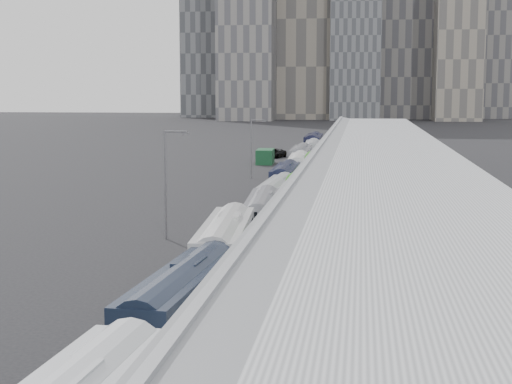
% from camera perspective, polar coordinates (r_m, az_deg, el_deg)
% --- Properties ---
extents(sidewalk, '(10.00, 170.00, 0.12)m').
position_cam_1_polar(sidewalk, '(70.49, 6.07, -2.48)').
color(sidewalk, gray).
rests_on(sidewalk, ground).
extents(lane_line, '(0.12, 160.00, 0.02)m').
position_cam_1_polar(lane_line, '(71.54, -2.38, -2.34)').
color(lane_line, gold).
rests_on(lane_line, ground).
extents(depot, '(12.45, 160.40, 7.20)m').
position_cam_1_polar(depot, '(69.99, 9.37, 0.25)').
color(depot, gray).
rests_on(depot, ground).
extents(bus_1, '(3.46, 13.12, 3.79)m').
position_cam_1_polar(bus_1, '(38.14, -5.36, -8.64)').
color(bus_1, black).
rests_on(bus_1, ground).
extents(bus_2, '(3.66, 13.87, 4.01)m').
position_cam_1_polar(bus_2, '(50.53, -2.25, -4.50)').
color(bus_2, silver).
rests_on(bus_2, ground).
extents(bus_3, '(3.20, 12.41, 3.59)m').
position_cam_1_polar(bus_3, '(65.18, 0.48, -1.95)').
color(bus_3, slate).
rests_on(bus_3, ground).
extents(bus_4, '(2.89, 12.10, 3.51)m').
position_cam_1_polar(bus_4, '(77.25, 1.54, -0.50)').
color(bus_4, '#A5A9AF').
rests_on(bus_4, ground).
extents(bus_5, '(2.79, 12.44, 3.64)m').
position_cam_1_polar(bus_5, '(90.84, 2.14, 0.72)').
color(bus_5, '#171B33').
rests_on(bus_5, ground).
extents(bus_6, '(3.02, 12.77, 3.71)m').
position_cam_1_polar(bus_6, '(104.36, 3.14, 1.60)').
color(bus_6, white).
rests_on(bus_6, ground).
extents(bus_7, '(2.96, 13.32, 3.88)m').
position_cam_1_polar(bus_7, '(117.56, 3.28, 2.29)').
color(bus_7, slate).
rests_on(bus_7, ground).
extents(bus_8, '(3.08, 12.80, 3.72)m').
position_cam_1_polar(bus_8, '(132.76, 4.17, 2.84)').
color(bus_8, '#ABAEB6').
rests_on(bus_8, ground).
extents(bus_9, '(3.09, 13.93, 4.07)m').
position_cam_1_polar(bus_9, '(147.51, 4.21, 3.36)').
color(bus_9, black).
rests_on(bus_9, ground).
extents(tree_0, '(1.46, 1.46, 3.97)m').
position_cam_1_polar(tree_0, '(25.94, -3.48, -12.75)').
color(tree_0, black).
rests_on(tree_0, ground).
extents(tree_1, '(2.41, 2.41, 4.77)m').
position_cam_1_polar(tree_1, '(46.75, 1.10, -3.16)').
color(tree_1, black).
rests_on(tree_1, ground).
extents(tree_2, '(2.52, 2.52, 4.89)m').
position_cam_1_polar(tree_2, '(73.13, 3.30, 0.73)').
color(tree_2, black).
rests_on(tree_2, ground).
extents(tree_3, '(2.82, 2.82, 4.99)m').
position_cam_1_polar(tree_3, '(98.51, 4.45, 2.42)').
color(tree_3, black).
rests_on(tree_3, ground).
extents(street_lamp_near, '(2.04, 0.22, 8.92)m').
position_cam_1_polar(street_lamp_near, '(63.99, -6.45, 1.11)').
color(street_lamp_near, '#59595E').
rests_on(street_lamp_near, ground).
extents(street_lamp_far, '(2.04, 0.22, 8.17)m').
position_cam_1_polar(street_lamp_far, '(107.79, -0.24, 3.50)').
color(street_lamp_far, '#59595E').
rests_on(street_lamp_far, ground).
extents(shipping_container, '(2.87, 5.64, 2.42)m').
position_cam_1_polar(shipping_container, '(129.62, 0.67, 2.59)').
color(shipping_container, '#123B21').
rests_on(shipping_container, ground).
extents(suv, '(4.18, 6.25, 1.59)m').
position_cam_1_polar(suv, '(141.71, 1.37, 2.84)').
color(suv, black).
rests_on(suv, ground).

